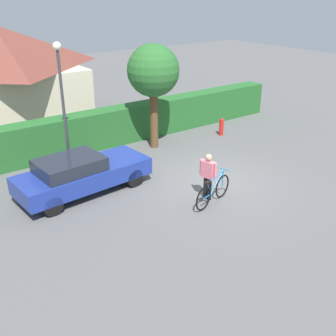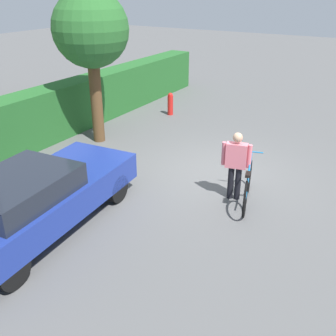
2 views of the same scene
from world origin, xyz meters
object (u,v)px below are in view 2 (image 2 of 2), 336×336
(parked_car_near, at_px, (36,199))
(fire_hydrant, at_px, (170,104))
(person_rider, at_px, (236,162))
(bicycle, at_px, (248,186))
(tree_kerbside, at_px, (91,31))

(parked_car_near, distance_m, fire_hydrant, 7.82)
(person_rider, bearing_deg, fire_hydrant, 43.30)
(bicycle, relative_size, fire_hydrant, 2.22)
(bicycle, relative_size, tree_kerbside, 0.42)
(tree_kerbside, distance_m, fire_hydrant, 4.37)
(parked_car_near, xyz_separation_m, tree_kerbside, (4.32, 2.11, 2.48))
(parked_car_near, distance_m, person_rider, 4.14)
(bicycle, xyz_separation_m, tree_kerbside, (1.28, 5.19, 2.76))
(bicycle, distance_m, person_rider, 0.58)
(person_rider, height_order, tree_kerbside, tree_kerbside)
(bicycle, distance_m, tree_kerbside, 6.02)
(parked_car_near, height_order, fire_hydrant, parked_car_near)
(tree_kerbside, xyz_separation_m, fire_hydrant, (3.34, -0.56, -2.77))
(tree_kerbside, height_order, fire_hydrant, tree_kerbside)
(parked_car_near, relative_size, bicycle, 2.52)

